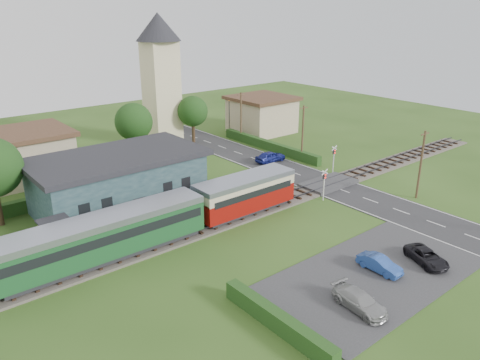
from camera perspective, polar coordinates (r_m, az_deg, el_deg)
ground at (r=43.65m, az=4.13°, el=-4.39°), size 120.00×120.00×0.00m
railway_track at (r=44.94m, az=2.38°, el=-3.44°), size 76.00×3.20×0.49m
road at (r=50.55m, az=12.41°, el=-1.26°), size 6.00×70.00×0.05m
car_park at (r=35.81m, az=15.84°, el=-11.05°), size 17.00×9.00×0.08m
crossing_deck at (r=51.63m, az=10.71°, el=-0.42°), size 6.20×3.40×0.45m
platform at (r=42.08m, az=-10.86°, el=-5.37°), size 30.00×3.00×0.45m
equipment_hut at (r=38.76m, az=-21.43°, el=-6.34°), size 2.30×2.30×2.55m
station_building at (r=45.97m, az=-14.58°, el=-0.08°), size 16.00×9.00×5.30m
train at (r=35.65m, az=-20.76°, el=-7.86°), size 43.20×2.90×3.40m
church_tower at (r=65.73m, az=-9.69°, el=13.08°), size 6.00×6.00×17.60m
house_west at (r=57.13m, az=-25.23°, el=2.70°), size 10.80×8.80×5.50m
house_east at (r=72.52m, az=2.68°, el=8.05°), size 8.80×8.80×5.50m
hedge_carpark at (r=29.29m, az=4.61°, el=-16.73°), size 0.80×9.00×1.20m
hedge_roadside at (r=63.54m, az=3.58°, el=4.21°), size 0.80×18.00×1.20m
hedge_station at (r=50.57m, az=-16.58°, el=-0.87°), size 22.00×0.80×1.30m
tree_b at (r=59.03m, az=-12.83°, el=6.91°), size 4.60×4.60×7.34m
tree_c at (r=65.68m, az=-5.79°, el=8.33°), size 4.20×4.20×6.78m
utility_pole_b at (r=49.63m, az=21.18°, el=1.83°), size 1.40×0.22×7.00m
utility_pole_c at (r=58.66m, az=7.64°, el=5.76°), size 1.40×0.22×7.00m
utility_pole_d at (r=67.16m, az=0.12°, el=7.80°), size 1.40×0.22×7.00m
crossing_signal_near at (r=46.92m, az=10.24°, el=-0.03°), size 0.84×0.28×3.28m
crossing_signal_far at (r=55.10m, az=11.38°, el=2.97°), size 0.84×0.28×3.28m
streetlamp_east at (r=72.19m, az=-1.32°, el=8.21°), size 0.30×0.30×5.15m
car_on_road at (r=58.36m, az=3.73°, el=2.87°), size 4.07×1.72×1.37m
car_park_blue at (r=36.07m, az=16.64°, el=-9.78°), size 1.21×3.41×1.12m
car_park_silver at (r=31.66m, az=14.39°, el=-14.10°), size 2.01×4.13×1.16m
car_park_dark at (r=38.27m, az=21.79°, el=-8.67°), size 3.03×4.16×1.05m
pedestrian_near at (r=44.45m, az=-3.27°, el=-2.18°), size 0.63×0.49×1.53m
pedestrian_far at (r=38.73m, az=-19.66°, el=-6.67°), size 0.88×1.05×1.93m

